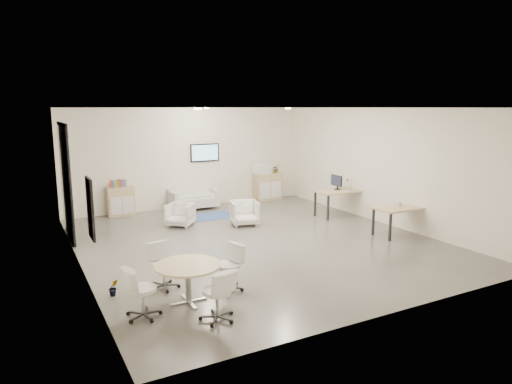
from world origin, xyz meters
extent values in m
cube|color=#504D49|center=(0.00, 0.00, -0.40)|extent=(8.00, 9.00, 0.80)
cube|color=white|center=(0.00, 0.00, 3.60)|extent=(8.00, 9.00, 0.80)
cube|color=white|center=(0.00, 4.90, 1.60)|extent=(8.00, 0.80, 3.20)
cube|color=white|center=(0.00, -4.90, 1.60)|extent=(8.00, 0.80, 3.20)
cube|color=white|center=(-4.40, 0.00, 1.60)|extent=(0.80, 9.00, 3.20)
cube|color=white|center=(4.40, 0.00, 1.60)|extent=(0.80, 9.00, 3.20)
cube|color=black|center=(-3.96, 2.50, 1.43)|extent=(0.02, 1.90, 2.85)
cube|color=black|center=(-3.94, 2.50, 2.81)|extent=(0.06, 1.90, 0.08)
cube|color=black|center=(-3.94, 1.59, 1.43)|extent=(0.06, 0.08, 2.85)
cube|color=black|center=(-3.94, 3.41, 1.43)|extent=(0.06, 0.08, 2.85)
cube|color=black|center=(-3.94, 2.65, 1.43)|extent=(0.06, 0.07, 2.85)
cube|color=#B2B2B7|center=(-3.90, 2.05, 1.05)|extent=(0.04, 0.60, 0.05)
cube|color=black|center=(-3.98, -1.60, 1.55)|extent=(0.04, 0.54, 1.04)
cube|color=white|center=(-3.95, -1.60, 1.55)|extent=(0.01, 0.46, 0.96)
cube|color=#D45384|center=(-3.95, -1.60, 1.35)|extent=(0.01, 0.32, 0.30)
cube|color=black|center=(0.50, 4.46, 1.75)|extent=(0.98, 0.05, 0.58)
cube|color=#8CC2F2|center=(0.50, 4.44, 1.75)|extent=(0.90, 0.01, 0.50)
cylinder|color=#FFEAC6|center=(-1.80, -1.00, 3.18)|extent=(0.14, 0.14, 0.03)
cylinder|color=#FFEAC6|center=(1.20, 0.50, 3.18)|extent=(0.14, 0.14, 0.03)
cylinder|color=#FFEAC6|center=(0.00, 3.00, 3.18)|extent=(0.14, 0.14, 0.03)
cube|color=tan|center=(-2.30, 4.28, 0.44)|extent=(0.77, 0.39, 0.87)
cube|color=silver|center=(-2.48, 4.08, 0.35)|extent=(0.32, 0.02, 0.52)
cube|color=silver|center=(-2.12, 4.08, 0.35)|extent=(0.32, 0.02, 0.52)
cube|color=tan|center=(2.73, 4.25, 0.47)|extent=(0.95, 0.44, 0.95)
cube|color=silver|center=(2.51, 4.02, 0.38)|extent=(0.40, 0.02, 0.57)
cube|color=silver|center=(2.95, 4.02, 0.38)|extent=(0.40, 0.02, 0.57)
cube|color=red|center=(-2.54, 4.28, 0.98)|extent=(0.04, 0.14, 0.22)
cube|color=#337FCC|center=(-2.49, 4.28, 0.98)|extent=(0.04, 0.14, 0.22)
cube|color=gold|center=(-2.43, 4.28, 0.98)|extent=(0.04, 0.14, 0.22)
cube|color=#4CB24C|center=(-2.37, 4.28, 0.98)|extent=(0.04, 0.14, 0.22)
cube|color=#CC6619|center=(-2.31, 4.28, 0.98)|extent=(0.04, 0.14, 0.22)
cube|color=purple|center=(-2.25, 4.28, 0.98)|extent=(0.04, 0.14, 0.22)
cube|color=#E54C7F|center=(-2.20, 4.28, 0.98)|extent=(0.04, 0.14, 0.22)
cube|color=teal|center=(-2.14, 4.28, 0.98)|extent=(0.04, 0.14, 0.22)
cube|color=white|center=(2.51, 4.25, 1.10)|extent=(0.57, 0.49, 0.31)
cube|color=white|center=(2.51, 4.25, 1.29)|extent=(0.42, 0.36, 0.07)
cube|color=silver|center=(-0.06, 4.08, 0.23)|extent=(1.50, 0.76, 0.28)
cube|color=silver|center=(-0.06, 4.37, 0.52)|extent=(1.50, 0.18, 0.28)
cube|color=silver|center=(-0.74, 4.08, 0.38)|extent=(0.14, 0.75, 0.56)
cube|color=silver|center=(0.63, 4.08, 0.38)|extent=(0.14, 0.75, 0.56)
cube|color=#2F4F92|center=(0.01, 2.89, 0.01)|extent=(1.48, 1.02, 0.01)
imported|color=silver|center=(-1.14, 2.25, 0.35)|extent=(0.92, 0.91, 0.69)
imported|color=silver|center=(0.47, 1.53, 0.37)|extent=(0.87, 0.84, 0.74)
cube|color=tan|center=(3.49, 1.15, 0.75)|extent=(1.51, 0.80, 0.04)
cube|color=black|center=(2.80, 0.83, 0.37)|extent=(0.05, 0.05, 0.73)
cube|color=black|center=(4.18, 0.83, 0.37)|extent=(0.05, 0.05, 0.73)
cube|color=black|center=(2.80, 1.47, 0.37)|extent=(0.05, 0.05, 0.73)
cube|color=black|center=(4.18, 1.47, 0.37)|extent=(0.05, 0.05, 0.73)
cube|color=tan|center=(3.53, -1.23, 0.70)|extent=(1.39, 0.71, 0.04)
cube|color=black|center=(2.89, -1.53, 0.34)|extent=(0.05, 0.05, 0.68)
cube|color=black|center=(4.18, -1.53, 0.34)|extent=(0.05, 0.05, 0.68)
cube|color=black|center=(2.89, -0.93, 0.34)|extent=(0.05, 0.05, 0.68)
cube|color=black|center=(4.18, -0.93, 0.34)|extent=(0.05, 0.05, 0.68)
cylinder|color=black|center=(3.49, 1.30, 0.78)|extent=(0.20, 0.20, 0.02)
cube|color=black|center=(3.49, 1.30, 0.90)|extent=(0.04, 0.03, 0.24)
cube|color=black|center=(3.44, 1.30, 1.05)|extent=(0.03, 0.50, 0.32)
cylinder|color=tan|center=(-2.65, -2.60, 0.65)|extent=(1.09, 1.09, 0.04)
cylinder|color=#B2B2B7|center=(-2.65, -2.60, 0.31)|extent=(0.10, 0.10, 0.63)
cube|color=#B2B2B7|center=(-2.65, -2.60, 0.01)|extent=(0.64, 0.06, 0.03)
cube|color=#B2B2B7|center=(-2.65, -2.60, 0.01)|extent=(0.06, 0.64, 0.03)
imported|color=#3F7F3F|center=(3.08, 4.22, 1.06)|extent=(0.32, 0.34, 0.22)
imported|color=#3F7F3F|center=(-3.70, -1.72, 0.07)|extent=(0.18, 0.31, 0.13)
imported|color=white|center=(3.60, -1.10, 0.78)|extent=(0.11, 0.09, 0.11)
camera|label=1|loc=(-5.03, -9.43, 3.21)|focal=32.00mm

